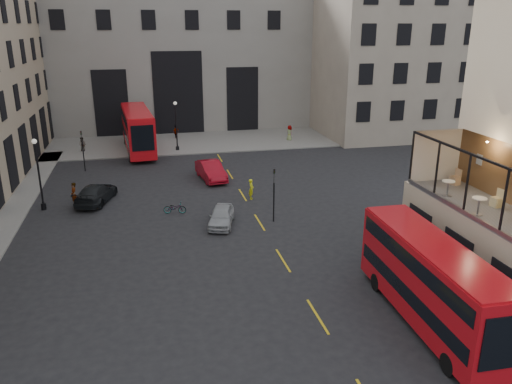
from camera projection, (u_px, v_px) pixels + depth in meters
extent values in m
plane|color=black|center=(357.00, 311.00, 23.80)|extent=(140.00, 140.00, 0.00)
cube|color=black|center=(455.00, 263.00, 24.20)|extent=(0.08, 9.20, 3.00)
cube|color=beige|center=(436.00, 155.00, 27.85)|extent=(3.00, 0.04, 2.90)
cube|color=black|center=(501.00, 151.00, 22.76)|extent=(3.00, 10.00, 0.04)
cube|color=slate|center=(463.00, 211.00, 23.34)|extent=(0.12, 10.00, 0.18)
cube|color=black|center=(471.00, 154.00, 22.47)|extent=(0.12, 10.00, 0.10)
cube|color=beige|center=(479.00, 160.00, 26.43)|extent=(0.04, 0.45, 0.55)
cylinder|color=#FFD899|center=(487.00, 142.00, 24.80)|extent=(0.12, 0.12, 0.05)
cube|color=tan|center=(484.00, 255.00, 24.44)|extent=(3.00, 11.00, 4.50)
cube|color=slate|center=(491.00, 212.00, 23.71)|extent=(3.00, 10.00, 0.10)
cube|color=gray|center=(174.00, 57.00, 64.26)|extent=(34.00, 10.00, 18.00)
cube|color=black|center=(178.00, 93.00, 60.88)|extent=(6.00, 0.12, 10.00)
cube|color=black|center=(111.00, 104.00, 59.53)|extent=(4.00, 0.12, 8.00)
cube|color=black|center=(243.00, 100.00, 62.87)|extent=(4.00, 0.12, 8.00)
cube|color=#AA9D89|center=(381.00, 50.00, 61.77)|extent=(16.00, 18.00, 20.00)
cube|color=slate|center=(175.00, 142.00, 57.66)|extent=(40.00, 12.00, 0.12)
cylinder|color=black|center=(274.00, 202.00, 34.24)|extent=(0.10, 0.10, 2.80)
imported|color=black|center=(274.00, 176.00, 33.63)|extent=(0.16, 0.20, 1.00)
cylinder|color=black|center=(84.00, 157.00, 46.11)|extent=(0.10, 0.10, 2.80)
imported|color=black|center=(81.00, 136.00, 45.50)|extent=(0.16, 0.20, 1.00)
cylinder|color=black|center=(39.00, 177.00, 36.09)|extent=(0.14, 0.14, 5.00)
cylinder|color=black|center=(44.00, 206.00, 36.81)|extent=(0.36, 0.36, 0.50)
sphere|color=silver|center=(34.00, 141.00, 35.25)|extent=(0.36, 0.36, 0.36)
cylinder|color=black|center=(176.00, 128.00, 53.18)|extent=(0.14, 0.14, 5.00)
cylinder|color=black|center=(177.00, 149.00, 53.90)|extent=(0.36, 0.36, 0.50)
sphere|color=silver|center=(175.00, 103.00, 52.34)|extent=(0.36, 0.36, 0.36)
cube|color=#B50C14|center=(431.00, 281.00, 22.26)|extent=(2.48, 9.96, 3.51)
cube|color=black|center=(429.00, 291.00, 22.42)|extent=(2.51, 9.42, 0.72)
cube|color=black|center=(433.00, 259.00, 21.92)|extent=(2.51, 9.42, 0.72)
cube|color=#B50C14|center=(435.00, 245.00, 21.70)|extent=(2.38, 9.76, 0.11)
cylinder|color=black|center=(377.00, 282.00, 25.55)|extent=(0.27, 0.91, 0.90)
cylinder|color=black|center=(413.00, 279.00, 25.93)|extent=(0.27, 0.91, 0.90)
cylinder|color=black|center=(449.00, 364.00, 19.38)|extent=(0.27, 0.91, 0.90)
cylinder|color=black|center=(495.00, 358.00, 19.76)|extent=(0.27, 0.91, 0.90)
cube|color=red|center=(138.00, 129.00, 52.84)|extent=(3.53, 11.56, 4.04)
cube|color=black|center=(138.00, 135.00, 53.02)|extent=(3.52, 10.94, 0.83)
cube|color=black|center=(137.00, 118.00, 52.44)|extent=(3.52, 10.94, 0.83)
cube|color=red|center=(136.00, 110.00, 52.19)|extent=(3.41, 11.32, 0.12)
cylinder|color=black|center=(126.00, 141.00, 56.41)|extent=(0.38, 1.06, 1.03)
cylinder|color=black|center=(147.00, 139.00, 57.08)|extent=(0.38, 1.06, 1.03)
cylinder|color=black|center=(131.00, 157.00, 49.52)|extent=(0.38, 1.06, 1.03)
cylinder|color=black|center=(154.00, 155.00, 50.19)|extent=(0.38, 1.06, 1.03)
imported|color=#9EA2A6|center=(221.00, 216.00, 33.86)|extent=(2.52, 4.08, 1.30)
imported|color=#A20918|center=(211.00, 171.00, 43.81)|extent=(2.40, 5.12, 1.62)
imported|color=black|center=(96.00, 193.00, 38.18)|extent=(3.36, 5.34, 1.44)
imported|color=gray|center=(175.00, 208.00, 36.00)|extent=(1.69, 0.85, 0.85)
imported|color=yellow|center=(251.00, 189.00, 38.86)|extent=(0.56, 0.69, 1.63)
imported|color=gray|center=(83.00, 145.00, 53.08)|extent=(0.93, 0.80, 1.64)
imported|color=gray|center=(146.00, 150.00, 50.55)|extent=(1.31, 1.33, 1.83)
imported|color=gray|center=(176.00, 132.00, 59.33)|extent=(1.01, 0.90, 1.64)
imported|color=gray|center=(289.00, 133.00, 58.39)|extent=(0.86, 1.04, 1.82)
imported|color=gray|center=(74.00, 195.00, 37.07)|extent=(0.57, 0.76, 1.91)
cylinder|color=white|center=(480.00, 198.00, 22.95)|extent=(0.66, 0.66, 0.04)
cylinder|color=slate|center=(478.00, 206.00, 23.08)|extent=(0.09, 0.09, 0.77)
cylinder|color=slate|center=(477.00, 214.00, 23.20)|extent=(0.48, 0.48, 0.03)
cylinder|color=white|center=(449.00, 181.00, 25.50)|extent=(0.64, 0.64, 0.04)
cylinder|color=slate|center=(448.00, 188.00, 25.63)|extent=(0.09, 0.09, 0.75)
cylinder|color=slate|center=(447.00, 195.00, 25.75)|extent=(0.47, 0.47, 0.03)
cube|color=tan|center=(498.00, 203.00, 24.12)|extent=(0.42, 0.42, 0.42)
cube|color=tan|center=(502.00, 195.00, 24.04)|extent=(0.07, 0.40, 0.38)
cube|color=#DABE7E|center=(496.00, 202.00, 24.15)|extent=(0.49, 0.49, 0.47)
cube|color=#DABE7E|center=(501.00, 193.00, 24.08)|extent=(0.10, 0.44, 0.41)
cube|color=tan|center=(455.00, 181.00, 27.47)|extent=(0.52, 0.52, 0.47)
cube|color=tan|center=(459.00, 172.00, 27.41)|extent=(0.14, 0.43, 0.41)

